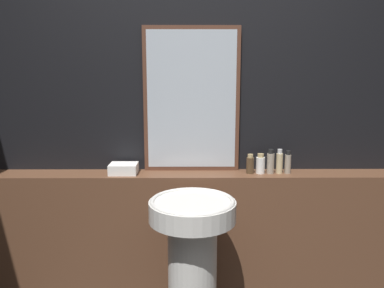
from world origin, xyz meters
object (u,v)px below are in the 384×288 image
at_px(conditioner_bottle, 260,164).
at_px(pedestal_sink, 192,265).
at_px(body_wash_bottle, 279,162).
at_px(hand_soap_bottle, 288,163).
at_px(mirror, 192,100).
at_px(lotion_bottle, 271,162).
at_px(shampoo_bottle, 250,164).
at_px(towel_stack, 124,169).

bearing_deg(conditioner_bottle, pedestal_sink, -135.52).
bearing_deg(body_wash_bottle, hand_soap_bottle, -0.00).
xyz_separation_m(pedestal_sink, conditioner_bottle, (0.43, 0.42, 0.45)).
bearing_deg(mirror, lotion_bottle, -10.28).
distance_m(pedestal_sink, shampoo_bottle, 0.72).
relative_size(pedestal_sink, lotion_bottle, 5.95).
relative_size(pedestal_sink, shampoo_bottle, 7.45).
xyz_separation_m(mirror, shampoo_bottle, (0.37, -0.09, -0.40)).
height_order(mirror, shampoo_bottle, mirror).
bearing_deg(body_wash_bottle, pedestal_sink, -142.44).
bearing_deg(pedestal_sink, mirror, 90.17).
relative_size(pedestal_sink, body_wash_bottle, 5.93).
height_order(pedestal_sink, body_wash_bottle, body_wash_bottle).
bearing_deg(shampoo_bottle, towel_stack, 180.00).
relative_size(towel_stack, conditioner_bottle, 1.37).
bearing_deg(towel_stack, shampoo_bottle, 0.00).
height_order(towel_stack, shampoo_bottle, shampoo_bottle).
height_order(lotion_bottle, body_wash_bottle, same).
relative_size(lotion_bottle, hand_soap_bottle, 1.06).
distance_m(towel_stack, lotion_bottle, 0.93).
distance_m(mirror, hand_soap_bottle, 0.73).
bearing_deg(lotion_bottle, pedestal_sink, -139.42).
bearing_deg(mirror, conditioner_bottle, -11.75).
relative_size(body_wash_bottle, hand_soap_bottle, 1.07).
height_order(shampoo_bottle, hand_soap_bottle, hand_soap_bottle).
relative_size(mirror, towel_stack, 5.28).
bearing_deg(lotion_bottle, body_wash_bottle, 0.00).
height_order(shampoo_bottle, lotion_bottle, lotion_bottle).
bearing_deg(shampoo_bottle, hand_soap_bottle, 0.00).
distance_m(conditioner_bottle, hand_soap_bottle, 0.17).
bearing_deg(hand_soap_bottle, conditioner_bottle, 180.00).
bearing_deg(towel_stack, conditioner_bottle, 0.00).
bearing_deg(lotion_bottle, mirror, 169.72).
height_order(pedestal_sink, towel_stack, towel_stack).
distance_m(mirror, conditioner_bottle, 0.60).
height_order(body_wash_bottle, hand_soap_bottle, body_wash_bottle).
xyz_separation_m(mirror, conditioner_bottle, (0.43, -0.09, -0.40)).
relative_size(towel_stack, lotion_bottle, 1.12).
xyz_separation_m(mirror, body_wash_bottle, (0.55, -0.09, -0.38)).
bearing_deg(conditioner_bottle, towel_stack, 180.00).
bearing_deg(pedestal_sink, shampoo_bottle, 49.11).
height_order(mirror, lotion_bottle, mirror).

